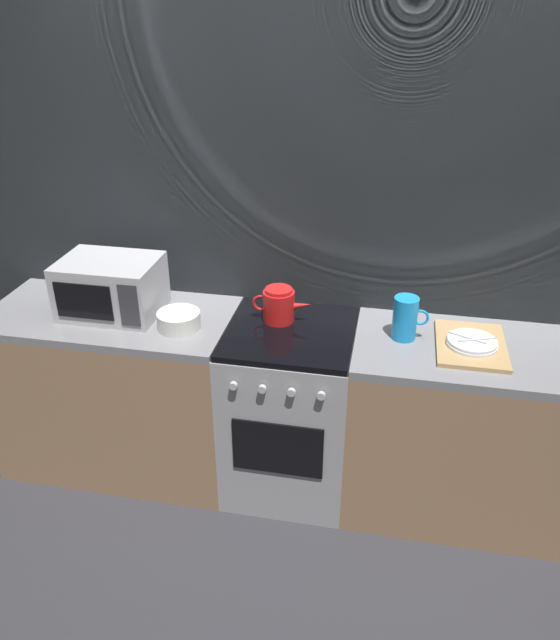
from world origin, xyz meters
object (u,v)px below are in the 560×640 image
(mixing_bowl, at_px, (179,320))
(pitcher, at_px, (405,318))
(stove_unit, at_px, (290,410))
(kettle, at_px, (279,305))
(dish_pile, at_px, (471,344))
(microwave, at_px, (111,287))

(mixing_bowl, distance_m, pitcher, 1.03)
(stove_unit, relative_size, kettle, 3.16)
(dish_pile, bearing_deg, pitcher, 173.58)
(kettle, height_order, mixing_bowl, kettle)
(microwave, relative_size, dish_pile, 1.15)
(kettle, distance_m, dish_pile, 0.89)
(kettle, bearing_deg, mixing_bowl, -159.58)
(dish_pile, bearing_deg, mixing_bowl, -176.70)
(kettle, height_order, dish_pile, kettle)
(mixing_bowl, bearing_deg, stove_unit, 8.14)
(microwave, relative_size, pitcher, 2.30)
(kettle, bearing_deg, microwave, -174.93)
(stove_unit, bearing_deg, dish_pile, 0.20)
(kettle, relative_size, dish_pile, 0.71)
(mixing_bowl, relative_size, pitcher, 1.00)
(microwave, bearing_deg, kettle, 5.07)
(microwave, relative_size, mixing_bowl, 2.30)
(microwave, bearing_deg, dish_pile, -0.56)
(pitcher, xyz_separation_m, dish_pile, (0.29, -0.03, -0.08))
(pitcher, bearing_deg, dish_pile, -6.42)
(microwave, xyz_separation_m, pitcher, (1.39, 0.02, -0.03))
(kettle, distance_m, mixing_bowl, 0.47)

